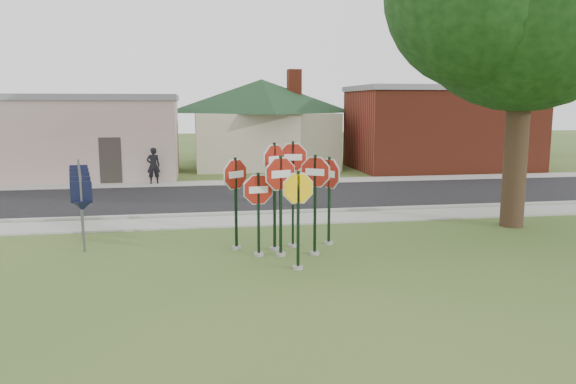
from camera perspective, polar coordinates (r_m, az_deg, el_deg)
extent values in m
plane|color=#385821|center=(12.89, 0.59, -7.99)|extent=(120.00, 120.00, 0.00)
cube|color=#97978F|center=(18.15, -2.51, -2.88)|extent=(60.00, 1.60, 0.06)
cube|color=black|center=(22.55, -3.94, -0.58)|extent=(60.00, 7.00, 0.04)
cube|color=#97978F|center=(26.78, -4.87, 0.95)|extent=(60.00, 1.60, 0.06)
cube|color=#97978F|center=(19.12, -2.88, -2.16)|extent=(60.00, 0.20, 0.14)
cylinder|color=gray|center=(14.09, -0.74, -6.34)|extent=(0.24, 0.24, 0.08)
cube|color=black|center=(13.81, -0.75, -1.46)|extent=(0.07, 0.07, 2.52)
cylinder|color=white|center=(13.69, -0.76, 1.85)|extent=(1.08, 0.41, 1.15)
cylinder|color=maroon|center=(13.69, -0.76, 1.85)|extent=(1.00, 0.38, 1.06)
cube|color=white|center=(13.69, -0.76, 1.85)|extent=(0.50, 0.19, 0.18)
cylinder|color=gray|center=(12.98, 1.02, -7.68)|extent=(0.24, 0.24, 0.08)
cube|color=black|center=(12.71, 1.03, -2.92)|extent=(0.07, 0.06, 2.28)
cylinder|color=white|center=(12.58, 1.04, 0.36)|extent=(0.99, 0.13, 0.99)
cylinder|color=yellow|center=(12.58, 1.04, 0.36)|extent=(0.92, 0.13, 0.92)
cylinder|color=gray|center=(14.10, -2.98, -6.33)|extent=(0.24, 0.24, 0.08)
cube|color=black|center=(13.87, -3.02, -2.32)|extent=(0.07, 0.06, 2.09)
cylinder|color=white|center=(13.76, -3.04, 0.24)|extent=(1.04, 0.18, 1.05)
cylinder|color=maroon|center=(13.76, -3.04, 0.24)|extent=(0.96, 0.17, 0.97)
cube|color=white|center=(13.76, -3.04, 0.24)|extent=(0.48, 0.09, 0.17)
cylinder|color=gray|center=(14.20, 2.72, -6.22)|extent=(0.24, 0.24, 0.08)
cube|color=black|center=(13.93, 2.76, -1.37)|extent=(0.08, 0.07, 2.52)
cylinder|color=white|center=(13.80, 2.78, 2.04)|extent=(0.90, 0.59, 1.06)
cylinder|color=maroon|center=(13.80, 2.78, 2.04)|extent=(0.83, 0.55, 0.98)
cube|color=white|center=(13.80, 2.78, 2.04)|extent=(0.42, 0.27, 0.17)
cylinder|color=gray|center=(14.94, 0.49, -5.44)|extent=(0.24, 0.24, 0.08)
cube|color=black|center=(14.66, 0.50, -0.28)|extent=(0.07, 0.06, 2.80)
cylinder|color=white|center=(14.53, 0.50, 3.56)|extent=(1.02, 0.15, 1.02)
cylinder|color=maroon|center=(14.53, 0.50, 3.56)|extent=(0.94, 0.15, 0.95)
cube|color=white|center=(14.53, 0.50, 3.56)|extent=(0.47, 0.07, 0.16)
cylinder|color=gray|center=(14.63, -1.35, -5.75)|extent=(0.24, 0.24, 0.08)
cube|color=black|center=(14.35, -1.37, -0.52)|extent=(0.08, 0.08, 2.79)
cylinder|color=white|center=(14.22, -1.39, 3.35)|extent=(0.82, 0.68, 1.05)
cylinder|color=maroon|center=(14.22, -1.39, 3.35)|extent=(0.76, 0.63, 0.97)
cube|color=white|center=(14.22, -1.39, 3.35)|extent=(0.38, 0.32, 0.17)
cylinder|color=gray|center=(15.24, 4.15, -5.17)|extent=(0.24, 0.24, 0.08)
cube|color=black|center=(15.00, 4.20, -0.93)|extent=(0.07, 0.08, 2.37)
cylinder|color=white|center=(14.89, 4.23, 1.88)|extent=(0.48, 1.02, 1.12)
cylinder|color=maroon|center=(14.89, 4.23, 1.88)|extent=(0.45, 0.95, 1.04)
cube|color=white|center=(14.89, 4.23, 1.88)|extent=(0.22, 0.47, 0.18)
cylinder|color=gray|center=(14.77, -5.25, -5.65)|extent=(0.24, 0.24, 0.08)
cube|color=black|center=(14.52, -5.31, -1.21)|extent=(0.08, 0.08, 2.41)
cylinder|color=white|center=(14.40, -5.36, 1.79)|extent=(0.86, 0.69, 1.09)
cylinder|color=maroon|center=(14.40, -5.36, 1.79)|extent=(0.80, 0.65, 1.01)
cube|color=white|center=(14.40, -5.36, 1.79)|extent=(0.40, 0.32, 0.17)
cube|color=#59595E|center=(15.15, -20.16, -2.08)|extent=(0.05, 0.05, 2.00)
cube|color=black|center=(15.06, -20.27, -0.02)|extent=(0.55, 0.13, 0.55)
cone|color=black|center=(15.11, -20.20, -1.33)|extent=(0.65, 0.65, 0.25)
cube|color=#59595E|center=(16.15, -20.23, -1.42)|extent=(0.05, 0.05, 2.00)
cube|color=black|center=(16.07, -20.33, 0.51)|extent=(0.55, 0.09, 0.55)
cone|color=black|center=(16.12, -20.26, -0.72)|extent=(0.62, 0.62, 0.25)
cube|color=#59595E|center=(17.16, -20.28, -0.84)|extent=(0.05, 0.05, 2.00)
cube|color=black|center=(17.08, -20.38, 0.98)|extent=(0.55, 0.05, 0.55)
cone|color=black|center=(17.13, -20.32, -0.18)|extent=(0.58, 0.58, 0.25)
cube|color=#59595E|center=(18.16, -20.34, -0.32)|extent=(0.05, 0.05, 2.00)
cube|color=black|center=(18.09, -20.43, 1.40)|extent=(0.55, 0.05, 0.55)
cone|color=black|center=(18.13, -20.37, 0.30)|extent=(0.58, 0.58, 0.25)
cube|color=#59595E|center=(19.17, -20.38, 0.14)|extent=(0.05, 0.05, 2.00)
cube|color=black|center=(19.10, -20.47, 1.77)|extent=(0.55, 0.09, 0.55)
cone|color=black|center=(19.14, -20.42, 0.73)|extent=(0.62, 0.62, 0.25)
cube|color=beige|center=(30.94, -22.45, 5.05)|extent=(12.00, 6.00, 4.00)
cube|color=gray|center=(30.89, -22.68, 8.84)|extent=(12.20, 6.20, 0.30)
cube|color=#332D28|center=(27.54, -17.58, 3.03)|extent=(1.00, 0.10, 2.20)
cube|color=#B5AB8F|center=(34.45, -2.66, 5.39)|extent=(8.00, 8.00, 3.20)
pyramid|color=black|center=(34.42, -2.71, 11.38)|extent=(11.60, 11.60, 2.00)
cube|color=maroon|center=(34.71, 0.63, 11.04)|extent=(0.80, 0.80, 1.60)
cube|color=maroon|center=(33.79, 15.27, 6.12)|extent=(10.00, 6.00, 4.50)
cube|color=gray|center=(33.77, 15.44, 10.10)|extent=(10.20, 6.20, 0.30)
cube|color=white|center=(30.27, 14.20, 6.52)|extent=(2.00, 0.08, 0.90)
cylinder|color=black|center=(18.42, 22.22, 5.28)|extent=(0.70, 0.70, 5.56)
cylinder|color=black|center=(45.20, 22.84, 6.06)|extent=(0.50, 0.50, 4.00)
sphere|color=black|center=(45.20, 23.13, 10.62)|extent=(5.60, 5.60, 5.60)
imported|color=black|center=(26.83, -13.52, 2.63)|extent=(0.68, 0.51, 1.69)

